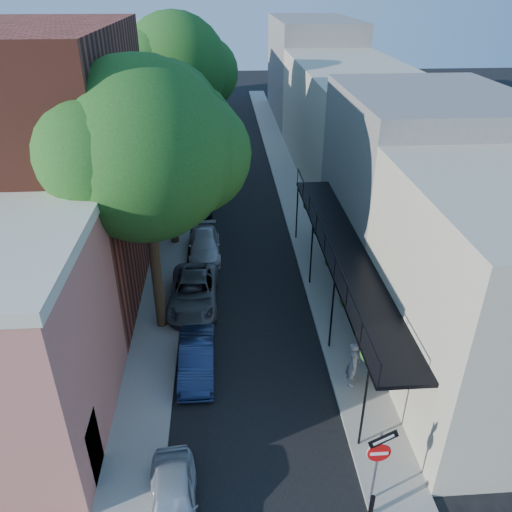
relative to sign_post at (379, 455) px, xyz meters
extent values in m
cube|color=black|center=(-3.16, 29.03, -2.03)|extent=(6.00, 64.00, 0.01)
cube|color=gray|center=(-7.16, 29.03, -1.98)|extent=(2.00, 64.00, 0.12)
cube|color=gray|center=(0.84, 29.03, -1.98)|extent=(2.00, 64.00, 0.12)
cube|color=beige|center=(-8.21, 1.53, -0.84)|extent=(0.10, 1.20, 2.20)
cube|color=brown|center=(-13.16, 13.03, 3.96)|extent=(10.00, 12.00, 12.00)
cube|color=gray|center=(-8.18, 13.03, 5.96)|extent=(0.06, 7.00, 4.00)
cube|color=gray|center=(-12.16, 25.03, 2.46)|extent=(8.00, 12.00, 9.00)
cube|color=#B8B098|center=(-12.16, 39.03, 2.96)|extent=(8.00, 16.00, 10.00)
cube|color=tan|center=(-12.16, 53.03, 1.96)|extent=(8.00, 12.00, 8.00)
cube|color=gray|center=(5.84, 14.03, 2.46)|extent=(8.00, 10.00, 9.00)
cube|color=#B8B098|center=(5.84, 29.03, 1.96)|extent=(8.00, 20.00, 8.00)
cube|color=gray|center=(5.84, 47.03, 2.96)|extent=(8.00, 16.00, 10.00)
cube|color=black|center=(1.04, 9.03, 1.46)|extent=(2.00, 16.00, 0.15)
cube|color=black|center=(0.09, 9.03, 2.34)|extent=(0.05, 16.00, 0.05)
cylinder|color=black|center=(0.14, 2.03, -0.23)|extent=(0.08, 0.08, 3.40)
cylinder|color=black|center=(0.14, 17.03, -0.23)|extent=(0.08, 0.08, 3.40)
sphere|color=#1F4A15|center=(0.44, 3.03, 1.01)|extent=(0.60, 0.60, 0.60)
sphere|color=#1F4A15|center=(0.44, 9.03, 1.01)|extent=(0.60, 0.60, 0.60)
sphere|color=#1F4A15|center=(0.44, 15.03, 1.01)|extent=(0.60, 0.60, 0.60)
cylinder|color=#595B60|center=(-0.01, 0.03, -0.59)|extent=(0.07, 0.07, 2.90)
cylinder|color=red|center=(-0.01, -0.01, 0.11)|extent=(0.66, 0.04, 0.66)
cube|color=white|center=(-0.01, -0.04, 0.11)|extent=(0.50, 0.02, 0.10)
cylinder|color=white|center=(-0.01, 0.01, 0.11)|extent=(0.70, 0.02, 0.70)
cube|color=black|center=(0.04, -0.02, 0.66)|extent=(0.89, 0.15, 0.58)
cube|color=white|center=(0.04, -0.05, 0.66)|extent=(0.60, 0.10, 0.31)
cylinder|color=black|center=(-0.16, -0.47, -1.52)|extent=(0.14, 0.14, 0.80)
cylinder|color=#342415|center=(-6.96, 9.03, 1.46)|extent=(0.44, 0.44, 7.00)
sphere|color=#1F4A15|center=(-6.96, 9.03, 5.98)|extent=(6.80, 6.80, 6.80)
sphere|color=#1F4A15|center=(-5.26, 10.05, 5.48)|extent=(4.76, 4.76, 4.76)
cylinder|color=#342415|center=(-6.96, 17.03, 1.11)|extent=(0.44, 0.44, 6.30)
sphere|color=#1F4A15|center=(-6.96, 17.03, 5.16)|extent=(6.00, 6.00, 6.00)
sphere|color=#1F4A15|center=(-5.46, 17.93, 4.66)|extent=(4.20, 4.20, 4.20)
cylinder|color=#342415|center=(-6.96, 26.03, 1.64)|extent=(0.44, 0.44, 7.35)
sphere|color=#1F4A15|center=(-6.96, 26.03, 6.36)|extent=(7.00, 7.00, 7.00)
sphere|color=#1F4A15|center=(-5.21, 27.08, 5.86)|extent=(4.90, 4.90, 4.90)
imported|color=#A8B0BA|center=(-5.76, 0.04, -1.45)|extent=(1.69, 3.56, 1.18)
imported|color=#162345|center=(-5.29, 6.01, -1.41)|extent=(1.33, 3.81, 1.25)
imported|color=#585A5F|center=(-5.59, 10.65, -1.36)|extent=(2.37, 4.93, 1.36)
imported|color=silver|center=(-5.20, 15.48, -1.43)|extent=(1.84, 4.24, 1.21)
imported|color=black|center=(-5.76, 21.58, -1.37)|extent=(1.99, 4.07, 1.34)
imported|color=slate|center=(-4.56, 25.79, -1.40)|extent=(1.71, 4.00, 1.28)
imported|color=gray|center=(-5.25, 30.44, -1.41)|extent=(2.08, 4.49, 1.25)
imported|color=gray|center=(0.55, 4.83, -0.96)|extent=(0.67, 0.81, 1.92)
camera|label=1|loc=(-4.02, -9.07, 11.52)|focal=35.00mm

